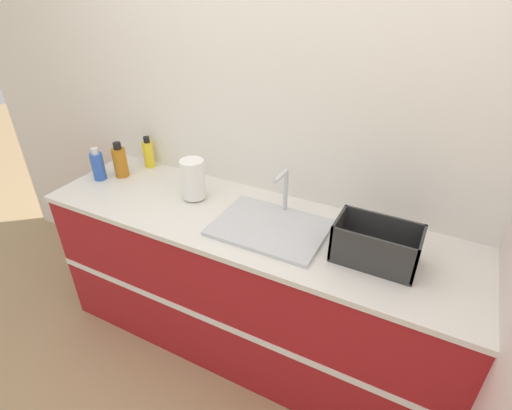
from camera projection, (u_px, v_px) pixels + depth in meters
ground_plane at (225, 379)px, 2.29m from camera, size 12.00×12.00×0.00m
wall_back at (281, 125)px, 2.12m from camera, size 4.68×0.06×2.60m
counter_cabinet at (251, 285)px, 2.29m from camera, size 2.31×0.66×0.91m
sink at (270, 226)px, 1.98m from camera, size 0.55×0.40×0.26m
paper_towel_roll at (193, 179)px, 2.18m from camera, size 0.13×0.13×0.23m
dish_rack at (376, 247)px, 1.74m from camera, size 0.36×0.21×0.18m
bottle_yellow at (149, 153)px, 2.55m from camera, size 0.07×0.07×0.20m
bottle_blue at (98, 166)px, 2.40m from camera, size 0.08×0.08×0.20m
bottle_amber at (120, 161)px, 2.43m from camera, size 0.08×0.08×0.22m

